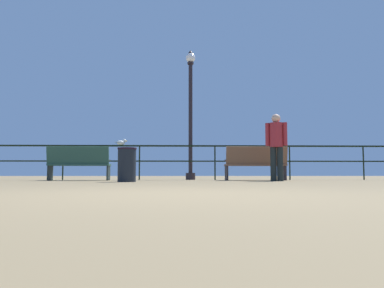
{
  "coord_description": "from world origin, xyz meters",
  "views": [
    {
      "loc": [
        0.12,
        -3.62,
        0.19
      ],
      "look_at": [
        0.45,
        7.82,
        1.09
      ],
      "focal_mm": 35.43,
      "sensor_mm": 36.0,
      "label": 1
    }
  ],
  "objects_px": {
    "seagull_on_rail": "(121,142)",
    "trash_bin": "(127,165)",
    "bench_near_left": "(79,162)",
    "person_at_railing": "(276,142)",
    "lamppost_center": "(191,109)",
    "bench_near_right": "(256,162)"
  },
  "relations": [
    {
      "from": "seagull_on_rail",
      "to": "trash_bin",
      "type": "distance_m",
      "value": 3.06
    },
    {
      "from": "bench_near_left",
      "to": "person_at_railing",
      "type": "height_order",
      "value": "person_at_railing"
    },
    {
      "from": "lamppost_center",
      "to": "seagull_on_rail",
      "type": "height_order",
      "value": "lamppost_center"
    },
    {
      "from": "bench_near_right",
      "to": "lamppost_center",
      "type": "distance_m",
      "value": 2.85
    },
    {
      "from": "lamppost_center",
      "to": "bench_near_right",
      "type": "bearing_deg",
      "value": -32.78
    },
    {
      "from": "person_at_railing",
      "to": "trash_bin",
      "type": "height_order",
      "value": "person_at_railing"
    },
    {
      "from": "bench_near_right",
      "to": "person_at_railing",
      "type": "bearing_deg",
      "value": -74.7
    },
    {
      "from": "lamppost_center",
      "to": "person_at_railing",
      "type": "distance_m",
      "value": 3.49
    },
    {
      "from": "trash_bin",
      "to": "seagull_on_rail",
      "type": "bearing_deg",
      "value": 101.56
    },
    {
      "from": "bench_near_left",
      "to": "bench_near_right",
      "type": "height_order",
      "value": "bench_near_right"
    },
    {
      "from": "bench_near_right",
      "to": "trash_bin",
      "type": "bearing_deg",
      "value": -150.27
    },
    {
      "from": "bench_near_left",
      "to": "lamppost_center",
      "type": "bearing_deg",
      "value": 20.36
    },
    {
      "from": "bench_near_left",
      "to": "trash_bin",
      "type": "bearing_deg",
      "value": -50.02
    },
    {
      "from": "bench_near_right",
      "to": "trash_bin",
      "type": "distance_m",
      "value": 4.01
    },
    {
      "from": "bench_near_left",
      "to": "seagull_on_rail",
      "type": "distance_m",
      "value": 1.55
    },
    {
      "from": "bench_near_right",
      "to": "lamppost_center",
      "type": "height_order",
      "value": "lamppost_center"
    },
    {
      "from": "bench_near_left",
      "to": "lamppost_center",
      "type": "xyz_separation_m",
      "value": [
        3.27,
        1.21,
        1.76
      ]
    },
    {
      "from": "lamppost_center",
      "to": "seagull_on_rail",
      "type": "relative_size",
      "value": 11.1
    },
    {
      "from": "person_at_railing",
      "to": "trash_bin",
      "type": "relative_size",
      "value": 2.18
    },
    {
      "from": "person_at_railing",
      "to": "trash_bin",
      "type": "distance_m",
      "value": 3.94
    },
    {
      "from": "bench_near_left",
      "to": "seagull_on_rail",
      "type": "height_order",
      "value": "seagull_on_rail"
    },
    {
      "from": "bench_near_left",
      "to": "seagull_on_rail",
      "type": "bearing_deg",
      "value": 40.17
    }
  ]
}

